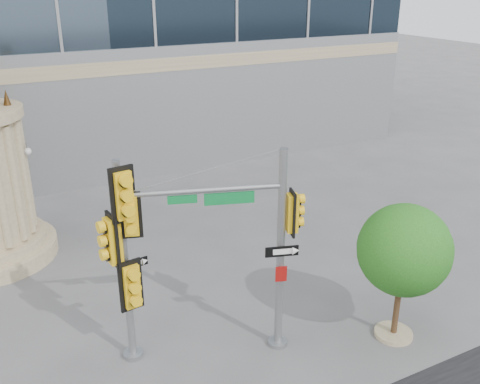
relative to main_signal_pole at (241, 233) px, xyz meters
name	(u,v)px	position (x,y,z in m)	size (l,w,h in m)	color
ground	(279,358)	(0.66, -0.77, -3.30)	(120.00, 120.00, 0.00)	#545456
main_signal_pole	(241,233)	(0.00, 0.00, 0.00)	(3.99, 1.60, 5.32)	slate
secondary_signal_pole	(123,251)	(-2.59, 0.86, -0.24)	(0.93, 0.68, 5.21)	slate
street_tree	(405,253)	(3.89, -1.38, -0.83)	(2.40, 2.34, 3.74)	#9C886A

